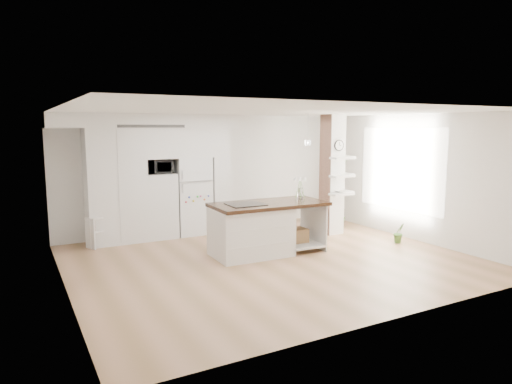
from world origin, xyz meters
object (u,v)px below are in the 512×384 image
Objects in this scene: refrigerator at (192,196)px; kitchen_island at (257,228)px; floor_plant_a at (399,233)px; bookshelf at (102,233)px.

refrigerator is 0.79× the size of kitchen_island.
refrigerator reaches higher than floor_plant_a.
kitchen_island is 5.18× the size of floor_plant_a.
bookshelf is at bearing 141.90° from kitchen_island.
kitchen_island is at bearing -64.57° from bookshelf.
refrigerator is at bearing 103.31° from kitchen_island.
floor_plant_a is (3.06, -0.65, -0.30)m from kitchen_island.
kitchen_island is at bearing -78.32° from refrigerator.
refrigerator is 4.07× the size of floor_plant_a.
kitchen_island is at bearing 168.10° from floor_plant_a.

